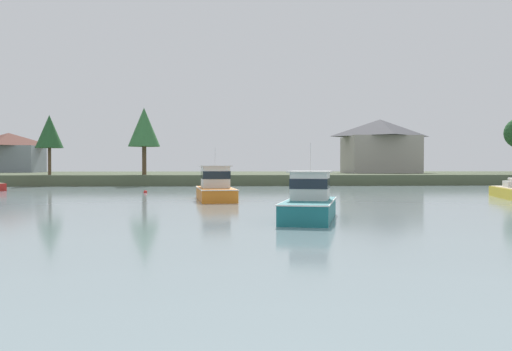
# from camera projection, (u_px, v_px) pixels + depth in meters

# --- Properties ---
(far_shore_bank) EXTENTS (189.83, 44.92, 1.36)m
(far_shore_bank) POSITION_uv_depth(u_px,v_px,m) (276.00, 177.00, 87.23)
(far_shore_bank) COLOR #4C563D
(far_shore_bank) RESTS_ON ground
(cruiser_orange) EXTENTS (3.26, 8.61, 4.73)m
(cruiser_orange) POSITION_uv_depth(u_px,v_px,m) (215.00, 191.00, 38.58)
(cruiser_orange) COLOR orange
(cruiser_orange) RESTS_ON ground
(cruiser_teal) EXTENTS (3.80, 7.29, 4.31)m
(cruiser_teal) POSITION_uv_depth(u_px,v_px,m) (311.00, 208.00, 24.48)
(cruiser_teal) COLOR #196B70
(cruiser_teal) RESTS_ON ground
(mooring_buoy_red) EXTENTS (0.33, 0.33, 0.39)m
(mooring_buoy_red) POSITION_uv_depth(u_px,v_px,m) (145.00, 192.00, 48.21)
(mooring_buoy_red) COLOR red
(mooring_buoy_red) RESTS_ON ground
(shore_tree_right) EXTENTS (3.42, 3.42, 7.64)m
(shore_tree_right) POSITION_uv_depth(u_px,v_px,m) (49.00, 132.00, 65.84)
(shore_tree_right) COLOR brown
(shore_tree_right) RESTS_ON far_shore_bank
(shore_tree_inland_c) EXTENTS (4.09, 4.09, 8.66)m
(shore_tree_inland_c) POSITION_uv_depth(u_px,v_px,m) (144.00, 128.00, 66.59)
(shore_tree_inland_c) COLOR brown
(shore_tree_inland_c) RESTS_ON far_shore_bank
(cottage_hillside) EXTENTS (11.84, 10.43, 8.78)m
(cottage_hillside) POSITION_uv_depth(u_px,v_px,m) (380.00, 145.00, 84.76)
(cottage_hillside) COLOR #9E998E
(cottage_hillside) RESTS_ON far_shore_bank
(cottage_behind_trees) EXTENTS (11.61, 8.65, 7.10)m
(cottage_behind_trees) POSITION_uv_depth(u_px,v_px,m) (9.00, 152.00, 93.15)
(cottage_behind_trees) COLOR gray
(cottage_behind_trees) RESTS_ON far_shore_bank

